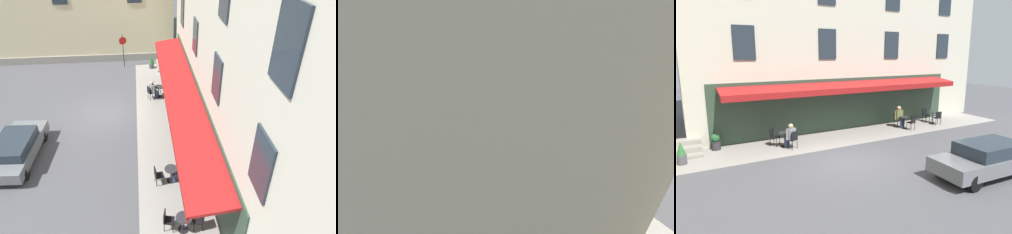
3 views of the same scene
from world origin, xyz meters
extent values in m
plane|color=#4C4C51|center=(0.00, 0.00, 0.00)|extent=(70.00, 70.00, 0.00)
cube|color=gray|center=(-3.25, -3.40, 0.00)|extent=(20.50, 3.20, 0.01)
cube|color=#2D4233|center=(-3.00, -4.97, 1.60)|extent=(16.00, 0.06, 3.20)
cube|color=maroon|center=(-3.00, -4.15, 2.85)|extent=(15.00, 1.70, 0.36)
cube|color=maroon|center=(-3.00, -3.32, 2.62)|extent=(15.00, 0.04, 0.28)
cube|color=#232D38|center=(-11.00, -4.96, 5.20)|extent=(1.10, 0.06, 1.70)
cube|color=#232D38|center=(-6.33, -4.96, 5.20)|extent=(1.10, 0.06, 1.70)
cube|color=#232D38|center=(-1.67, -4.96, 5.20)|extent=(1.10, 0.06, 1.70)
cube|color=#232D38|center=(3.00, -4.96, 5.20)|extent=(1.10, 0.06, 1.70)
cube|color=#232D38|center=(-11.00, -4.96, 8.20)|extent=(1.10, 0.06, 1.70)
cube|color=gray|center=(7.94, 3.50, 0.30)|extent=(0.12, 17.00, 0.60)
cube|color=gray|center=(6.60, -4.20, 0.07)|extent=(2.40, 1.40, 0.15)
cube|color=gray|center=(6.60, -4.55, 0.22)|extent=(2.40, 1.05, 0.30)
cube|color=gray|center=(6.60, -4.90, 0.38)|extent=(2.40, 0.70, 0.45)
cylinder|color=black|center=(-6.21, -3.30, 0.01)|extent=(0.40, 0.40, 0.03)
cylinder|color=black|center=(-6.21, -3.30, 0.36)|extent=(0.06, 0.06, 0.72)
cylinder|color=#2D2D33|center=(-6.21, -3.30, 0.73)|extent=(0.60, 0.60, 0.03)
cylinder|color=black|center=(-6.44, -2.96, 0.23)|extent=(0.03, 0.03, 0.45)
cylinder|color=black|center=(-6.11, -2.90, 0.23)|extent=(0.03, 0.03, 0.45)
cylinder|color=black|center=(-6.50, -2.62, 0.23)|extent=(0.03, 0.03, 0.45)
cylinder|color=black|center=(-6.16, -2.57, 0.23)|extent=(0.03, 0.03, 0.45)
cube|color=black|center=(-6.30, -2.76, 0.47)|extent=(0.46, 0.46, 0.04)
cube|color=black|center=(-6.33, -2.59, 0.70)|extent=(0.40, 0.11, 0.42)
cylinder|color=black|center=(-6.01, -3.67, 0.23)|extent=(0.03, 0.03, 0.45)
cylinder|color=black|center=(-6.35, -3.70, 0.23)|extent=(0.03, 0.03, 0.45)
cylinder|color=black|center=(-5.99, -4.01, 0.23)|extent=(0.03, 0.03, 0.45)
cylinder|color=black|center=(-6.33, -4.03, 0.23)|extent=(0.03, 0.03, 0.45)
cube|color=black|center=(-6.17, -3.85, 0.47)|extent=(0.43, 0.43, 0.04)
cube|color=black|center=(-6.16, -4.03, 0.70)|extent=(0.40, 0.07, 0.42)
cylinder|color=black|center=(-8.89, -3.49, 0.01)|extent=(0.40, 0.40, 0.03)
cylinder|color=black|center=(-8.89, -3.49, 0.36)|extent=(0.06, 0.06, 0.72)
cylinder|color=#2D2D33|center=(-8.89, -3.49, 0.73)|extent=(0.60, 0.60, 0.03)
cylinder|color=black|center=(-8.97, -3.08, 0.23)|extent=(0.03, 0.03, 0.45)
cylinder|color=black|center=(-8.63, -3.16, 0.23)|extent=(0.03, 0.03, 0.45)
cylinder|color=black|center=(-8.89, -2.75, 0.23)|extent=(0.03, 0.03, 0.45)
cylinder|color=black|center=(-8.56, -2.83, 0.23)|extent=(0.03, 0.03, 0.45)
cube|color=black|center=(-8.76, -2.96, 0.47)|extent=(0.48, 0.48, 0.04)
cube|color=black|center=(-8.72, -2.78, 0.70)|extent=(0.40, 0.13, 0.42)
cylinder|color=black|center=(-8.69, -3.86, 0.23)|extent=(0.03, 0.03, 0.45)
cylinder|color=black|center=(-9.03, -3.88, 0.23)|extent=(0.03, 0.03, 0.45)
cylinder|color=black|center=(-8.67, -4.20, 0.23)|extent=(0.03, 0.03, 0.45)
cylinder|color=black|center=(-9.01, -4.22, 0.23)|extent=(0.03, 0.03, 0.45)
cube|color=black|center=(-8.85, -4.04, 0.47)|extent=(0.43, 0.43, 0.04)
cube|color=black|center=(-8.84, -4.22, 0.70)|extent=(0.40, 0.07, 0.42)
cylinder|color=black|center=(1.65, -3.30, 0.01)|extent=(0.40, 0.40, 0.03)
cylinder|color=black|center=(1.65, -3.30, 0.36)|extent=(0.06, 0.06, 0.72)
cylinder|color=#2D2D33|center=(1.65, -3.30, 0.73)|extent=(0.60, 0.60, 0.03)
cylinder|color=black|center=(1.34, -3.03, 0.23)|extent=(0.03, 0.03, 0.45)
cylinder|color=black|center=(1.65, -2.89, 0.23)|extent=(0.03, 0.03, 0.45)
cylinder|color=black|center=(1.20, -2.71, 0.23)|extent=(0.03, 0.03, 0.45)
cylinder|color=black|center=(1.51, -2.58, 0.23)|extent=(0.03, 0.03, 0.45)
cube|color=black|center=(1.42, -2.80, 0.47)|extent=(0.53, 0.53, 0.04)
cube|color=black|center=(1.35, -2.64, 0.70)|extent=(0.38, 0.20, 0.42)
cylinder|color=black|center=(2.03, -3.46, 0.23)|extent=(0.03, 0.03, 0.45)
cylinder|color=black|center=(1.79, -3.69, 0.23)|extent=(0.03, 0.03, 0.45)
cylinder|color=black|center=(2.27, -3.70, 0.23)|extent=(0.03, 0.03, 0.45)
cylinder|color=black|center=(2.03, -3.94, 0.23)|extent=(0.03, 0.03, 0.45)
cube|color=black|center=(2.03, -3.70, 0.47)|extent=(0.57, 0.57, 0.04)
cube|color=black|center=(2.16, -3.83, 0.70)|extent=(0.31, 0.31, 0.42)
cylinder|color=navy|center=(1.50, -3.18, 0.23)|extent=(0.14, 0.14, 0.47)
cylinder|color=navy|center=(1.43, -3.04, 0.49)|extent=(0.27, 0.35, 0.15)
cylinder|color=navy|center=(1.66, -3.11, 0.23)|extent=(0.14, 0.14, 0.47)
cylinder|color=navy|center=(1.59, -2.97, 0.49)|extent=(0.27, 0.35, 0.15)
cube|color=gray|center=(1.45, -2.86, 0.76)|extent=(0.51, 0.42, 0.55)
sphere|color=tan|center=(1.45, -2.86, 1.16)|extent=(0.24, 0.24, 0.24)
cylinder|color=gray|center=(1.20, -2.97, 0.75)|extent=(0.10, 0.10, 0.48)
cylinder|color=gray|center=(1.70, -2.74, 0.75)|extent=(0.10, 0.10, 0.48)
cylinder|color=navy|center=(-6.10, -3.43, 0.23)|extent=(0.16, 0.16, 0.47)
cylinder|color=navy|center=(-6.09, -3.61, 0.49)|extent=(0.19, 0.37, 0.17)
cylinder|color=navy|center=(-6.30, -3.45, 0.23)|extent=(0.16, 0.16, 0.47)
cylinder|color=navy|center=(-6.28, -3.62, 0.49)|extent=(0.19, 0.37, 0.17)
cube|color=olive|center=(-6.17, -3.79, 0.79)|extent=(0.52, 0.32, 0.60)
sphere|color=tan|center=(-6.17, -3.79, 1.23)|extent=(0.27, 0.27, 0.27)
cylinder|color=olive|center=(-5.87, -3.77, 0.77)|extent=(0.11, 0.11, 0.53)
cylinder|color=olive|center=(-6.48, -3.81, 0.77)|extent=(0.11, 0.11, 0.53)
cylinder|color=black|center=(6.79, -0.91, 1.30)|extent=(0.05, 0.05, 2.60)
cylinder|color=#192899|center=(6.75, -0.92, 2.15)|extent=(0.18, 0.54, 0.56)
cylinder|color=red|center=(6.73, -0.93, 2.15)|extent=(0.18, 0.57, 0.59)
cylinder|color=#4C4C51|center=(6.28, -3.07, 0.21)|extent=(0.39, 0.39, 0.41)
cone|color=#2D6B33|center=(6.28, -3.07, 0.71)|extent=(0.37, 0.37, 0.60)
cylinder|color=#2D2D33|center=(4.77, -4.48, 0.21)|extent=(0.43, 0.43, 0.43)
sphere|color=#23562D|center=(4.77, -4.48, 0.60)|extent=(0.41, 0.41, 0.41)
cylinder|color=#2D2D33|center=(7.29, -4.12, 0.15)|extent=(0.39, 0.39, 0.30)
sphere|color=#2D6B33|center=(7.29, -4.12, 0.56)|extent=(0.60, 0.60, 0.60)
cube|color=slate|center=(-3.93, 4.06, 0.57)|extent=(4.40, 2.05, 0.55)
cube|color=#232D38|center=(-4.13, 4.08, 1.09)|extent=(2.50, 1.74, 0.48)
cylinder|color=black|center=(-2.53, 3.18, 0.30)|extent=(0.60, 0.20, 0.60)
cylinder|color=black|center=(-2.44, 4.78, 0.30)|extent=(0.60, 0.20, 0.60)
cylinder|color=black|center=(-5.43, 3.35, 0.30)|extent=(0.60, 0.20, 0.60)
camera|label=1|loc=(-16.32, -2.17, 10.26)|focal=32.82mm
camera|label=2|loc=(6.71, -8.79, 7.13)|focal=26.09mm
camera|label=3|loc=(6.11, 10.79, 4.64)|focal=31.61mm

